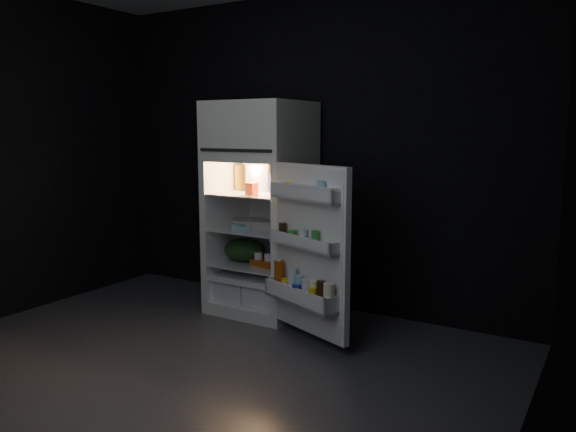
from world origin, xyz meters
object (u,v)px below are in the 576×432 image
Objects in this scene: milk_jug at (257,178)px; yogurt_tray at (264,263)px; refrigerator at (262,200)px; egg_carton at (263,225)px; fridge_door at (308,253)px.

yogurt_tray is at bearing -24.28° from milk_jug.
refrigerator reaches higher than yogurt_tray.
egg_carton is 1.24× the size of yogurt_tray.
fridge_door is 4.28× the size of egg_carton.
milk_jug is 0.84× the size of egg_carton.
yogurt_tray is (0.16, -0.13, -0.69)m from milk_jug.
fridge_door reaches higher than yogurt_tray.
egg_carton is at bearing -22.40° from milk_jug.
milk_jug is (-0.06, 0.00, 0.19)m from refrigerator.
refrigerator is 0.20m from milk_jug.
refrigerator is at bearing 108.44° from egg_carton.
refrigerator reaches higher than egg_carton.
fridge_door is at bearing -51.73° from egg_carton.
milk_jug is 0.42m from egg_carton.
fridge_door is at bearing -35.12° from refrigerator.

